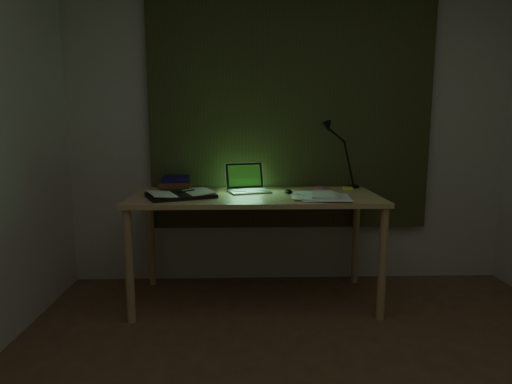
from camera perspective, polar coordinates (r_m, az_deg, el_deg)
wall_back at (r=3.44m, az=4.56°, el=8.64°), size 3.50×0.00×2.50m
curtain at (r=3.41m, az=4.68°, el=11.99°), size 2.20×0.06×2.00m
desk at (r=3.10m, az=-0.07°, el=-7.50°), size 1.72×0.75×0.78m
laptop at (r=3.09m, az=-0.93°, el=1.87°), size 0.37×0.39×0.21m
open_textbook at (r=2.94m, az=-10.02°, el=-0.32°), size 0.52×0.45×0.04m
book_stack at (r=3.26m, az=-10.62°, el=1.17°), size 0.26×0.30×0.10m
loose_papers at (r=2.93m, az=7.83°, el=-0.46°), size 0.42×0.43×0.02m
mouse at (r=3.05m, az=4.33°, el=0.06°), size 0.07×0.10×0.03m
sticky_yellow at (r=3.33m, az=12.12°, el=0.52°), size 0.08×0.08×0.01m
sticky_pink at (r=3.32m, az=8.41°, el=0.60°), size 0.09×0.09×0.02m
desk_lamp at (r=3.39m, az=12.99°, el=4.62°), size 0.34×0.28×0.48m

